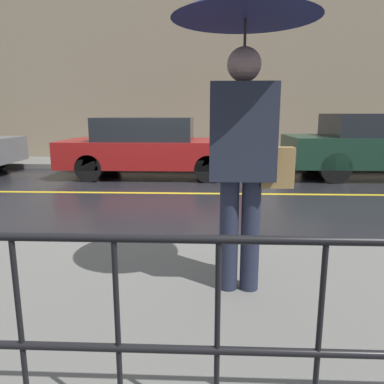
{
  "coord_description": "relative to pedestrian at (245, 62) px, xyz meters",
  "views": [
    {
      "loc": [
        0.78,
        -6.92,
        1.49
      ],
      "look_at": [
        0.55,
        -1.43,
        0.33
      ],
      "focal_mm": 35.0,
      "sensor_mm": 36.0,
      "label": 1
    }
  ],
  "objects": [
    {
      "name": "ground_plane",
      "position": [
        -1.04,
        4.15,
        -1.84
      ],
      "size": [
        80.0,
        80.0,
        0.0
      ],
      "primitive_type": "plane",
      "color": "black"
    },
    {
      "name": "sidewalk_near",
      "position": [
        -1.04,
        -0.29,
        -1.78
      ],
      "size": [
        28.0,
        2.7,
        0.12
      ],
      "color": "slate",
      "rests_on": "ground_plane"
    },
    {
      "name": "sidewalk_far",
      "position": [
        -1.04,
        8.14,
        -1.78
      ],
      "size": [
        28.0,
        1.8,
        0.12
      ],
      "color": "slate",
      "rests_on": "ground_plane"
    },
    {
      "name": "lane_marking",
      "position": [
        -1.04,
        4.15,
        -1.84
      ],
      "size": [
        25.2,
        0.12,
        0.01
      ],
      "color": "gold",
      "rests_on": "ground_plane"
    },
    {
      "name": "building_storefront",
      "position": [
        -1.04,
        9.19,
        0.67
      ],
      "size": [
        28.0,
        0.3,
        5.02
      ],
      "color": "gray",
      "rests_on": "ground_plane"
    },
    {
      "name": "railing_foreground",
      "position": [
        -1.04,
        -1.38,
        -1.14
      ],
      "size": [
        12.0,
        0.04,
        0.9
      ],
      "color": "black",
      "rests_on": "sidewalk_near"
    },
    {
      "name": "pedestrian",
      "position": [
        0.0,
        0.0,
        0.0
      ],
      "size": [
        1.04,
        1.04,
        2.24
      ],
      "rotation": [
        0.0,
        0.0,
        3.14
      ],
      "color": "#23283D",
      "rests_on": "sidewalk_near"
    },
    {
      "name": "car_red",
      "position": [
        -1.62,
        6.2,
        -1.13
      ],
      "size": [
        4.25,
        1.95,
        1.39
      ],
      "color": "maroon",
      "rests_on": "ground_plane"
    },
    {
      "name": "car_dark_green",
      "position": [
        3.87,
        6.2,
        -1.07
      ],
      "size": [
        4.57,
        1.86,
        1.48
      ],
      "color": "#193828",
      "rests_on": "ground_plane"
    }
  ]
}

